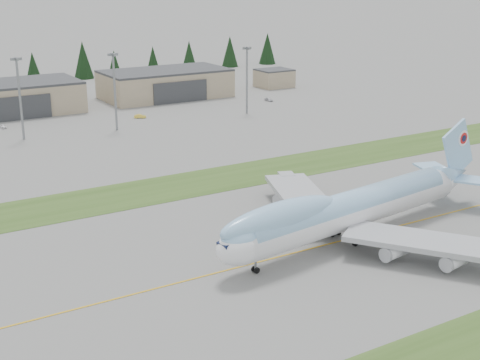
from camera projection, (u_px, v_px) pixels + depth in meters
ground at (297, 252)px, 118.09m from camera, size 7000.00×7000.00×0.00m
grass_strip_near at (468, 353)px, 87.09m from camera, size 400.00×14.00×0.08m
grass_strip_far at (183, 185)px, 154.79m from camera, size 400.00×18.00×0.08m
taxiway_line_main at (297, 252)px, 118.09m from camera, size 400.00×0.40×0.02m
boeing_747_freighter at (351, 209)px, 122.03m from camera, size 69.85×59.56×18.33m
hangar_center at (8, 98)px, 231.31m from camera, size 48.00×26.60×10.80m
hangar_right at (165, 84)px, 261.00m from camera, size 48.00×26.60×10.80m
control_shed at (274, 78)px, 284.67m from camera, size 14.00×12.00×7.60m
floodlight_masts at (75, 80)px, 200.39m from camera, size 118.72×9.87×23.92m
service_vehicle_a at (3, 128)px, 211.06m from camera, size 1.61×3.51×1.17m
service_vehicle_b at (140, 118)px, 225.38m from camera, size 4.18×3.00×1.31m
service_vehicle_c at (269, 101)px, 254.87m from camera, size 1.73×4.22×1.22m
conifer_belt at (27, 67)px, 292.62m from camera, size 268.60×14.31×16.96m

